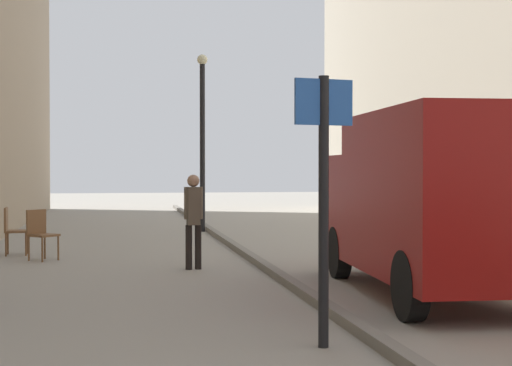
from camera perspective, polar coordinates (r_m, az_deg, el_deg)
name	(u,v)px	position (r m, az deg, el deg)	size (l,w,h in m)	color
ground_plane	(169,268)	(13.55, -6.38, -6.19)	(80.00, 80.00, 0.00)	gray
kerb_strip	(259,262)	(13.73, 0.25, -5.83)	(0.16, 40.00, 0.12)	slate
pedestrian_mid_block	(193,215)	(13.21, -4.60, -2.33)	(0.32, 0.21, 1.61)	black
delivery_van	(433,199)	(10.74, 12.85, -1.13)	(2.22, 5.11, 2.44)	maroon
street_sign_post	(324,186)	(7.46, 4.97, -0.25)	(0.60, 0.14, 2.60)	black
lamp_post	(202,130)	(20.99, -3.94, 3.86)	(0.28, 0.28, 4.76)	black
cafe_chair_near_window	(12,227)	(16.05, -17.43, -3.13)	(0.46, 0.46, 0.94)	brown
cafe_chair_by_doorway	(40,231)	(15.04, -15.51, -3.40)	(0.62, 0.62, 0.94)	brown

